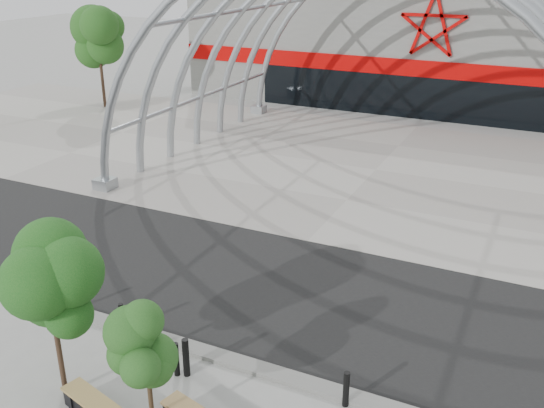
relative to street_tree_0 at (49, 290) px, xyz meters
name	(u,v)px	position (x,y,z in m)	size (l,w,h in m)	color
ground	(207,348)	(2.08, 2.96, -2.81)	(140.00, 140.00, 0.00)	#979792
road	(265,286)	(2.08, 6.46, -2.80)	(140.00, 7.00, 0.02)	black
forecourt	(376,170)	(2.08, 18.46, -2.79)	(60.00, 17.00, 0.04)	#A19C93
kerb	(202,351)	(2.08, 2.71, -2.75)	(60.00, 0.50, 0.12)	slate
arena_building	(453,39)	(2.08, 36.41, 1.18)	(34.00, 15.24, 8.00)	slate
vault_canopy	(376,170)	(2.08, 18.46, -2.80)	(20.80, 15.80, 20.36)	#9EA3A9
street_tree_0	(49,290)	(0.00, 0.00, 0.00)	(1.72, 1.72, 3.92)	#301F16
street_tree_1	(146,350)	(2.64, -0.16, -0.63)	(1.28, 1.28, 3.04)	#342816
bollard_0	(64,300)	(-2.45, 2.63, -2.38)	(0.14, 0.14, 0.86)	black
bollard_1	(122,318)	(-0.39, 2.63, -2.38)	(0.14, 0.14, 0.86)	black
bollard_2	(176,359)	(2.00, 1.70, -2.35)	(0.15, 0.15, 0.92)	black
bollard_3	(186,357)	(2.22, 1.80, -2.29)	(0.17, 0.17, 1.04)	black
bollard_4	(346,389)	(6.10, 2.45, -2.35)	(0.15, 0.15, 0.92)	black
bg_tree_0	(98,36)	(-17.92, 22.96, 1.82)	(3.00, 3.00, 6.45)	black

